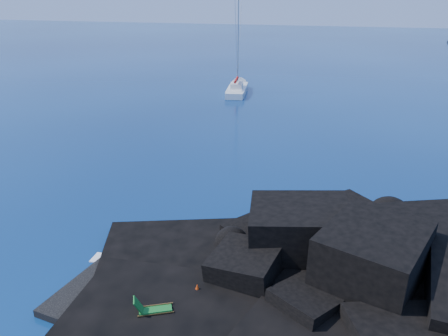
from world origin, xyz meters
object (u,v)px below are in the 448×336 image
object	(u,v)px
sailboat	(237,93)
sunbather	(129,290)
marker_cone	(197,289)
deck_chair	(155,306)

from	to	relation	value
sailboat	sunbather	distance (m)	45.71
sailboat	sunbather	world-z (taller)	sailboat
sunbather	marker_cone	xyz separation A→B (m)	(2.93, 0.90, 0.11)
sailboat	marker_cone	xyz separation A→B (m)	(11.09, -44.07, 0.62)
deck_chair	sunbather	distance (m)	2.08
deck_chair	marker_cone	distance (m)	2.21
deck_chair	sunbather	bearing A→B (deg)	122.30
marker_cone	sunbather	bearing A→B (deg)	-162.92
marker_cone	sailboat	bearing A→B (deg)	104.12
sailboat	marker_cone	size ratio (longest dim) A/B	23.66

